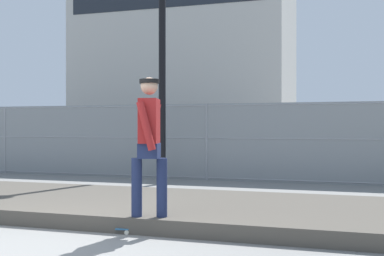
% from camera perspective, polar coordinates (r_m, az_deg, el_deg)
% --- Properties ---
extents(ground_plane, '(120.00, 120.00, 0.00)m').
position_cam_1_polar(ground_plane, '(5.49, -20.26, -13.51)').
color(ground_plane, slate).
extents(gravel_berm, '(15.00, 2.85, 0.20)m').
position_cam_1_polar(gravel_berm, '(7.63, -8.06, -8.86)').
color(gravel_berm, '#4C473F').
rests_on(gravel_berm, ground_plane).
extents(skateboard, '(0.82, 0.39, 0.07)m').
position_cam_1_polar(skateboard, '(6.10, -4.99, -11.56)').
color(skateboard, '#2D608C').
rests_on(skateboard, ground_plane).
extents(skater, '(0.72, 0.62, 1.82)m').
position_cam_1_polar(skater, '(5.98, -4.99, -1.58)').
color(skater, '#B2ADA8').
rests_on(skater, skateboard).
extents(chain_fence, '(23.40, 0.06, 1.85)m').
position_cam_1_polar(chain_fence, '(11.85, 1.71, -1.59)').
color(chain_fence, gray).
rests_on(chain_fence, ground_plane).
extents(street_lamp, '(0.44, 0.44, 6.65)m').
position_cam_1_polar(street_lamp, '(11.47, -3.48, 14.57)').
color(street_lamp, black).
rests_on(street_lamp, ground_plane).
extents(parked_car_near, '(4.54, 2.24, 1.66)m').
position_cam_1_polar(parked_car_near, '(16.46, -6.11, -1.43)').
color(parked_car_near, maroon).
rests_on(parked_car_near, ground_plane).
extents(parked_car_mid, '(4.47, 2.09, 1.66)m').
position_cam_1_polar(parked_car_mid, '(14.92, 13.44, -1.60)').
color(parked_car_mid, navy).
rests_on(parked_car_mid, ground_plane).
extents(library_building, '(21.06, 12.14, 21.70)m').
position_cam_1_polar(library_building, '(51.65, -0.60, 10.84)').
color(library_building, '#B2AFA8').
rests_on(library_building, ground_plane).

